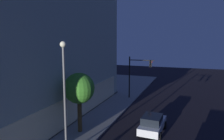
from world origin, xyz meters
name	(u,v)px	position (x,y,z in m)	size (l,w,h in m)	color
traffic_light_far_corner	(137,71)	(21.25, 6.01, 4.12)	(0.50, 3.61, 6.03)	black
street_lamp_sidewalk	(64,86)	(4.31, 7.12, 5.35)	(0.44, 0.44, 8.34)	slate
sidewalk_tree	(79,89)	(8.21, 8.14, 4.19)	(2.81, 2.81, 5.49)	#4D3C1E
car_white	(152,124)	(10.67, 1.86, 0.85)	(4.39, 2.22, 1.67)	silver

